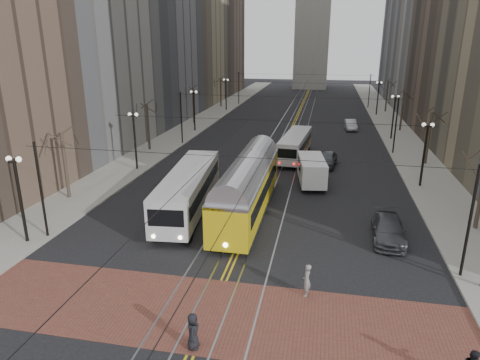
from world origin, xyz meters
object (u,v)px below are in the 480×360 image
at_px(sedan_parked, 388,229).
at_px(pedestrian_a, 193,331).
at_px(transit_bus, 189,192).
at_px(rear_bus, 295,146).
at_px(pedestrian_b, 307,280).
at_px(cargo_van, 312,172).
at_px(sedan_grey, 327,159).
at_px(streetcar, 248,191).
at_px(sedan_silver, 351,125).

height_order(sedan_parked, pedestrian_a, pedestrian_a).
distance_m(transit_bus, rear_bus, 18.78).
relative_size(transit_bus, rear_bus, 1.23).
bearing_deg(pedestrian_b, sedan_parked, 154.16).
height_order(cargo_van, sedan_parked, cargo_van).
bearing_deg(pedestrian_a, sedan_parked, -46.34).
distance_m(cargo_van, pedestrian_a, 23.59).
bearing_deg(transit_bus, pedestrian_b, -51.43).
bearing_deg(sedan_parked, sedan_grey, 106.27).
relative_size(sedan_parked, pedestrian_a, 3.03).
distance_m(streetcar, cargo_van, 8.97).
bearing_deg(streetcar, sedan_silver, 75.18).
distance_m(streetcar, pedestrian_a, 15.54).
bearing_deg(sedan_grey, pedestrian_b, -84.41).
distance_m(sedan_silver, pedestrian_b, 45.44).
bearing_deg(sedan_parked, sedan_silver, 93.98).
height_order(transit_bus, streetcar, streetcar).
height_order(streetcar, cargo_van, streetcar).
relative_size(rear_bus, cargo_van, 1.86).
distance_m(transit_bus, pedestrian_b, 13.72).
distance_m(rear_bus, cargo_van, 9.38).
bearing_deg(pedestrian_a, rear_bus, -12.73).
bearing_deg(rear_bus, cargo_van, -71.73).
height_order(sedan_grey, pedestrian_a, pedestrian_a).
distance_m(rear_bus, sedan_silver, 19.16).
height_order(transit_bus, sedan_silver, transit_bus).
bearing_deg(rear_bus, sedan_parked, -63.91).
bearing_deg(cargo_van, transit_bus, -145.18).
xyz_separation_m(rear_bus, sedan_grey, (3.58, -2.62, -0.59)).
distance_m(sedan_grey, sedan_parked, 17.53).
height_order(rear_bus, sedan_parked, rear_bus).
distance_m(transit_bus, sedan_silver, 37.94).
bearing_deg(transit_bus, cargo_van, 37.60).
height_order(cargo_van, sedan_grey, cargo_van).
bearing_deg(sedan_parked, cargo_van, 120.20).
distance_m(rear_bus, sedan_parked, 21.12).
relative_size(transit_bus, sedan_parked, 2.56).
relative_size(streetcar, cargo_van, 2.64).
distance_m(pedestrian_a, pedestrian_b, 6.76).
bearing_deg(rear_bus, pedestrian_b, -79.60).
bearing_deg(pedestrian_b, sedan_silver, -178.20).
bearing_deg(streetcar, pedestrian_a, -88.28).
relative_size(transit_bus, streetcar, 0.87).
height_order(cargo_van, pedestrian_a, cargo_van).
bearing_deg(sedan_silver, sedan_grey, -103.34).
height_order(transit_bus, pedestrian_a, transit_bus).
bearing_deg(sedan_silver, transit_bus, -115.36).
bearing_deg(streetcar, rear_bus, 82.13).
height_order(rear_bus, pedestrian_b, rear_bus).
relative_size(streetcar, sedan_grey, 3.27).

